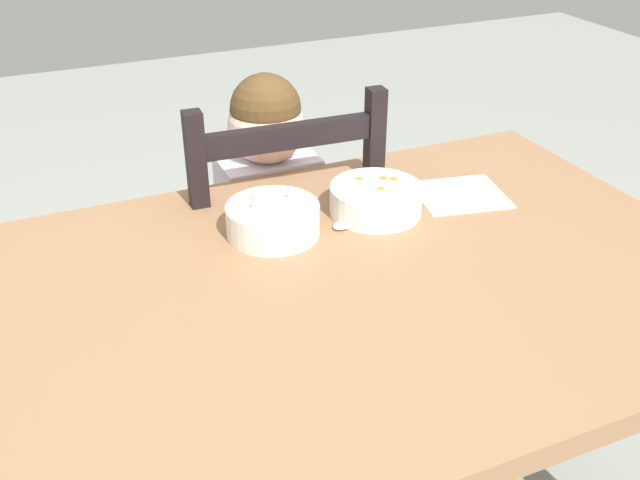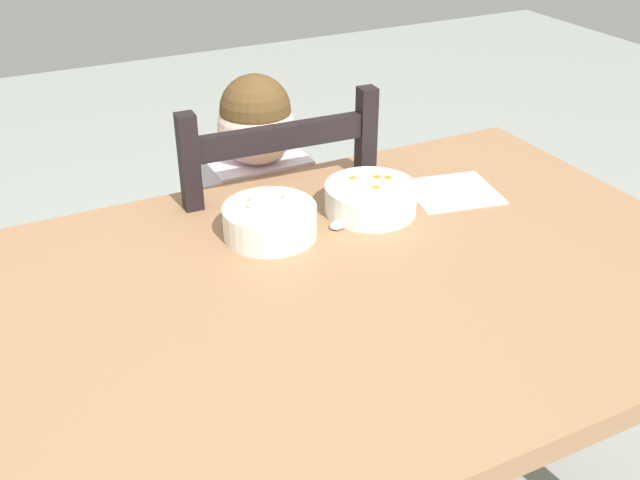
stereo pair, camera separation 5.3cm
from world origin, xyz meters
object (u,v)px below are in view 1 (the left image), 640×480
object	(u,v)px
dining_table	(295,339)
bowl_of_peas	(273,219)
child_figure	(274,214)
bowl_of_carrots	(376,199)
dining_chair	(274,277)
spoon	(349,221)

from	to	relation	value
dining_table	bowl_of_peas	bearing A→B (deg)	79.34
dining_table	child_figure	world-z (taller)	child_figure
dining_table	bowl_of_carrots	size ratio (longest dim) A/B	8.47
dining_chair	bowl_of_carrots	xyz separation A→B (m)	(0.11, -0.30, 0.33)
child_figure	bowl_of_carrots	world-z (taller)	child_figure
dining_chair	bowl_of_carrots	distance (m)	0.46
dining_table	spoon	xyz separation A→B (m)	(0.18, 0.17, 0.10)
dining_table	child_figure	bearing A→B (deg)	73.62
dining_chair	spoon	size ratio (longest dim) A/B	7.12
dining_table	dining_chair	xyz separation A→B (m)	(0.14, 0.49, -0.20)
bowl_of_peas	spoon	size ratio (longest dim) A/B	1.31
dining_table	bowl_of_carrots	xyz separation A→B (m)	(0.25, 0.19, 0.13)
dining_chair	bowl_of_peas	distance (m)	0.46
child_figure	bowl_of_peas	size ratio (longest dim) A/B	5.47
dining_table	dining_chair	bearing A→B (deg)	74.04
bowl_of_peas	dining_chair	bearing A→B (deg)	70.73
dining_table	child_figure	xyz separation A→B (m)	(0.14, 0.49, -0.03)
dining_chair	child_figure	world-z (taller)	child_figure
child_figure	bowl_of_peas	bearing A→B (deg)	-110.00
dining_chair	child_figure	size ratio (longest dim) A/B	1.00
child_figure	bowl_of_carrots	bearing A→B (deg)	-70.00
child_figure	bowl_of_carrots	size ratio (longest dim) A/B	5.27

